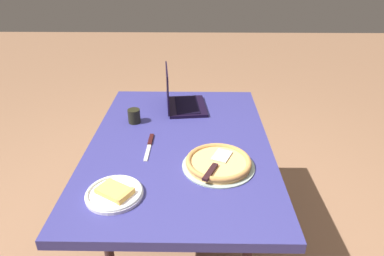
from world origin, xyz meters
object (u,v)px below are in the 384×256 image
(pizza_tray, at_px, (218,163))
(pizza_plate, at_px, (115,193))
(dining_table, at_px, (180,151))
(laptop, at_px, (180,100))
(table_knife, at_px, (150,144))
(drink_cup, at_px, (134,116))

(pizza_tray, bearing_deg, pizza_plate, -63.47)
(dining_table, distance_m, laptop, 0.41)
(table_knife, relative_size, drink_cup, 3.12)
(pizza_tray, relative_size, table_knife, 1.33)
(dining_table, relative_size, table_knife, 5.45)
(laptop, bearing_deg, dining_table, 2.21)
(dining_table, distance_m, drink_cup, 0.34)
(table_knife, bearing_deg, dining_table, 105.04)
(pizza_plate, distance_m, pizza_tray, 0.46)
(pizza_plate, distance_m, drink_cup, 0.63)
(dining_table, relative_size, drink_cup, 17.01)
(laptop, xyz_separation_m, pizza_tray, (0.61, 0.20, -0.03))
(laptop, bearing_deg, pizza_tray, 17.70)
(dining_table, xyz_separation_m, table_knife, (0.04, -0.15, 0.06))
(dining_table, distance_m, table_knife, 0.16)
(pizza_plate, bearing_deg, drink_cup, -177.44)
(pizza_plate, relative_size, drink_cup, 2.89)
(table_knife, distance_m, drink_cup, 0.27)
(drink_cup, bearing_deg, table_knife, 25.26)
(dining_table, distance_m, pizza_plate, 0.49)
(laptop, height_order, drink_cup, laptop)
(dining_table, xyz_separation_m, pizza_tray, (0.22, 0.18, 0.08))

